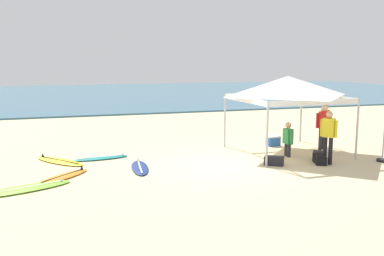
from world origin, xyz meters
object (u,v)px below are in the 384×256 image
Objects in this scene: canopy_tent at (288,86)px; cooler_box at (273,141)px; surfboard_orange at (63,176)px; gear_bag_by_pole at (274,161)px; gear_bag_on_sand at (320,159)px; person_orange at (325,123)px; person_red at (324,125)px; surfboard_teal at (102,158)px; person_green at (288,138)px; surfboard_yellow at (60,161)px; gear_bag_near_tent at (318,156)px; surfboard_navy at (140,167)px; person_yellow at (328,134)px; surfboard_lime at (22,189)px.

canopy_tent reaches higher than cooler_box.
canopy_tent is at bearing 7.45° from surfboard_orange.
gear_bag_on_sand is at bearing -11.65° from gear_bag_by_pole.
canopy_tent is 2.18m from person_orange.
person_red is at bearing -129.00° from person_orange.
canopy_tent reaches higher than surfboard_teal.
person_green reaches higher than gear_bag_by_pole.
surfboard_orange is 1.42× the size of person_green.
gear_bag_by_pole is at bearing -151.46° from person_orange.
surfboard_yellow is 1.73× the size of person_green.
surfboard_teal is at bearing 1.15° from surfboard_yellow.
gear_bag_near_tent is (-1.29, -1.48, -0.85)m from person_orange.
surfboard_navy is 5.74m from gear_bag_on_sand.
person_green is 1.17m from gear_bag_near_tent.
canopy_tent reaches higher than person_green.
surfboard_navy is 3.19× the size of gear_bag_near_tent.
person_red is (9.00, 0.58, 0.95)m from surfboard_orange.
gear_bag_by_pole is 3.18m from cooler_box.
person_orange is at bearing 51.80° from gear_bag_on_sand.
canopy_tent reaches higher than person_yellow.
person_red is at bearing 52.08° from gear_bag_on_sand.
surfboard_orange and surfboard_lime have the same top height.
gear_bag_near_tent is 1.20× the size of cooler_box.
gear_bag_on_sand reaches higher than surfboard_yellow.
person_orange is at bearing 6.56° from surfboard_orange.
surfboard_orange is at bearing 173.70° from gear_bag_on_sand.
canopy_tent reaches higher than surfboard_lime.
surfboard_navy is 1.12× the size of person_red.
surfboard_yellow is 7.98m from cooler_box.
surfboard_yellow is (-1.36, -0.03, -0.00)m from surfboard_teal.
person_orange is at bearing 28.54° from gear_bag_by_pole.
canopy_tent is 2.68m from gear_bag_near_tent.
person_orange reaches higher than gear_bag_by_pole.
person_red is 1.43× the size of person_green.
person_green is 2.00× the size of gear_bag_on_sand.
person_red is at bearing -56.26° from cooler_box.
person_orange reaches higher than gear_bag_on_sand.
gear_bag_near_tent and gear_bag_by_pole have the same top height.
surfboard_orange is 6.41m from gear_bag_by_pole.
surfboard_teal is 7.20m from gear_bag_on_sand.
cooler_box is (-1.10, 1.64, -0.79)m from person_red.
surfboard_teal is 7.91m from person_red.
person_yellow is at bearing -80.75° from canopy_tent.
person_green is (7.52, -1.60, 0.62)m from surfboard_yellow.
person_orange reaches higher than gear_bag_near_tent.
gear_bag_by_pole reaches higher than surfboard_yellow.
person_green is at bearing -160.98° from person_orange.
surfboard_navy is at bearing 172.79° from gear_bag_near_tent.
surfboard_orange is at bearing 173.03° from person_yellow.
gear_bag_near_tent and gear_bag_on_sand have the same top height.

